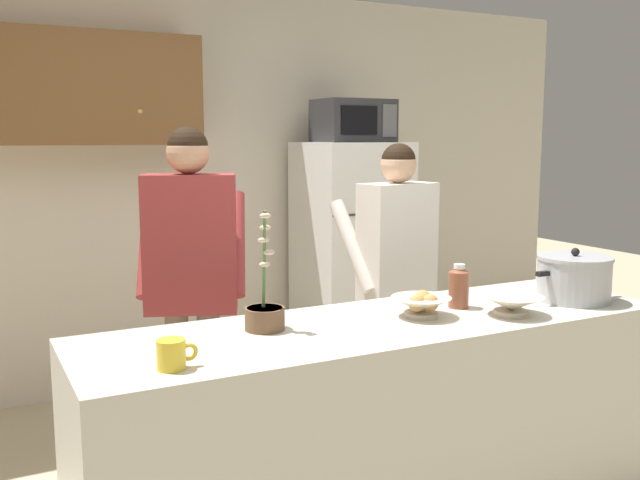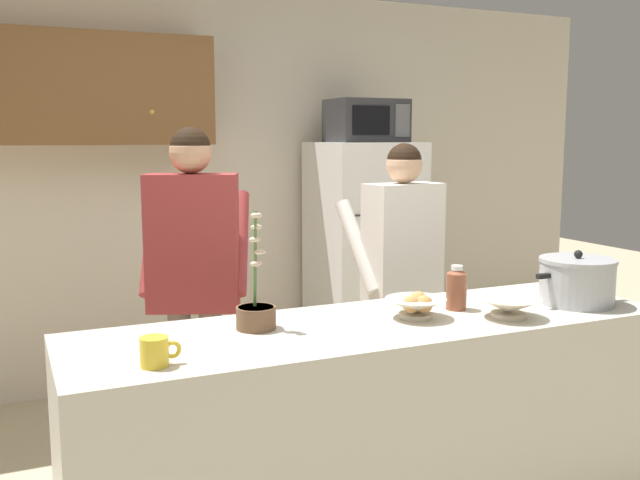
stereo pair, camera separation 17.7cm
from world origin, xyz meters
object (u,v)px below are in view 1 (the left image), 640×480
at_px(bottle_near_edge, 459,286).
at_px(microwave, 353,121).
at_px(person_by_sink, 396,259).
at_px(potted_orchid, 265,312).
at_px(bread_bowl, 421,305).
at_px(coffee_mug, 172,354).
at_px(empty_bowl, 512,304).
at_px(person_near_pot, 191,262).
at_px(cooking_pot, 574,278).
at_px(refrigerator, 351,260).

bearing_deg(bottle_near_edge, microwave, 74.01).
height_order(person_by_sink, potted_orchid, person_by_sink).
xyz_separation_m(microwave, bread_bowl, (-0.74, -1.84, -0.77)).
height_order(microwave, coffee_mug, microwave).
relative_size(person_by_sink, potted_orchid, 3.57).
xyz_separation_m(bottle_near_edge, potted_orchid, (-0.86, 0.05, -0.02)).
bearing_deg(empty_bowl, potted_orchid, 165.28).
bearing_deg(bottle_near_edge, person_near_pot, 136.15).
distance_m(microwave, coffee_mug, 2.82).
bearing_deg(bottle_near_edge, bread_bowl, -166.15).
height_order(cooking_pot, empty_bowl, cooking_pot).
relative_size(coffee_mug, potted_orchid, 0.29).
bearing_deg(microwave, coffee_mug, -131.86).
bearing_deg(bottle_near_edge, cooking_pot, -13.86).
height_order(person_near_pot, empty_bowl, person_near_pot).
xyz_separation_m(cooking_pot, potted_orchid, (-1.40, 0.19, -0.03)).
bearing_deg(person_by_sink, coffee_mug, -145.99).
distance_m(microwave, potted_orchid, 2.34).
height_order(coffee_mug, bottle_near_edge, bottle_near_edge).
bearing_deg(person_near_pot, coffee_mug, -110.02).
bearing_deg(potted_orchid, bottle_near_edge, -3.58).
bearing_deg(microwave, bread_bowl, -111.96).
distance_m(refrigerator, microwave, 0.94).
bearing_deg(cooking_pot, bread_bowl, 174.46).
bearing_deg(microwave, refrigerator, 90.07).
bearing_deg(empty_bowl, bread_bowl, 157.02).
relative_size(person_near_pot, empty_bowl, 6.60).
xyz_separation_m(refrigerator, cooking_pot, (0.02, -1.94, 0.22)).
relative_size(person_near_pot, cooking_pot, 3.88).
height_order(person_near_pot, potted_orchid, person_near_pot).
distance_m(empty_bowl, potted_orchid, 1.01).
relative_size(person_near_pot, coffee_mug, 12.85).
bearing_deg(cooking_pot, microwave, 90.57).
bearing_deg(potted_orchid, empty_bowl, -14.72).
height_order(person_near_pot, person_by_sink, person_near_pot).
relative_size(coffee_mug, empty_bowl, 0.51).
xyz_separation_m(coffee_mug, empty_bowl, (1.41, 0.03, -0.00)).
bearing_deg(cooking_pot, empty_bowl, -170.41).
height_order(empty_bowl, bottle_near_edge, bottle_near_edge).
distance_m(person_near_pot, coffee_mug, 1.17).
distance_m(person_by_sink, potted_orchid, 1.28).
relative_size(empty_bowl, bottle_near_edge, 1.37).
bearing_deg(person_near_pot, bread_bowl, -54.07).
bearing_deg(empty_bowl, bottle_near_edge, 118.67).
relative_size(person_near_pot, person_by_sink, 1.05).
bearing_deg(potted_orchid, coffee_mug, -146.44).
height_order(bread_bowl, empty_bowl, bread_bowl).
height_order(microwave, person_near_pot, microwave).
xyz_separation_m(coffee_mug, bread_bowl, (1.07, 0.18, 0.00)).
xyz_separation_m(person_near_pot, potted_orchid, (0.03, -0.81, -0.07)).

